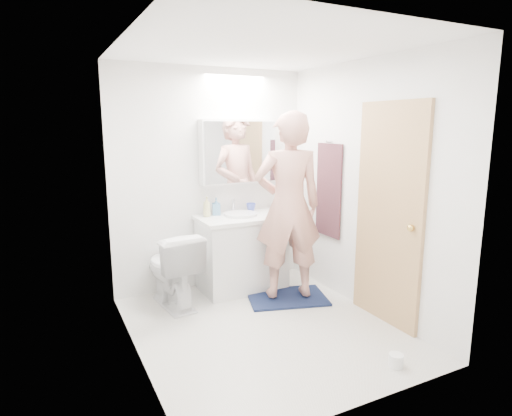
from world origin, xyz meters
TOP-DOWN VIEW (x-y plane):
  - floor at (0.00, 0.00)m, footprint 2.50×2.50m
  - ceiling at (0.00, 0.00)m, footprint 2.50×2.50m
  - wall_back at (0.00, 1.25)m, footprint 2.50×0.00m
  - wall_front at (0.00, -1.25)m, footprint 2.50×0.00m
  - wall_left at (-1.10, 0.00)m, footprint 0.00×2.50m
  - wall_right at (1.10, 0.00)m, footprint 0.00×2.50m
  - vanity_cabinet at (0.24, 0.96)m, footprint 0.90×0.55m
  - countertop at (0.24, 0.96)m, footprint 0.95×0.58m
  - sink_basin at (0.24, 0.99)m, footprint 0.36×0.36m
  - faucet at (0.24, 1.19)m, footprint 0.02×0.02m
  - medicine_cabinet at (0.30, 1.18)m, footprint 0.88×0.14m
  - mirror_panel at (0.30, 1.10)m, footprint 0.84×0.01m
  - toilet at (-0.58, 0.85)m, footprint 0.50×0.79m
  - bath_rug at (0.53, 0.47)m, footprint 0.92×0.76m
  - person at (0.53, 0.47)m, footprint 0.79×0.63m
  - door at (1.08, -0.35)m, footprint 0.04×0.80m
  - door_knob at (1.04, -0.65)m, footprint 0.06×0.06m
  - towel at (1.08, 0.55)m, footprint 0.02×0.42m
  - towel_hook at (1.07, 0.55)m, footprint 0.07×0.02m
  - soap_bottle_a at (-0.11, 1.11)m, footprint 0.09×0.09m
  - soap_bottle_b at (0.01, 1.15)m, footprint 0.11×0.11m
  - toothbrush_cup at (0.43, 1.12)m, footprint 0.14×0.14m
  - toilet_paper_roll at (0.59, -1.01)m, footprint 0.11×0.11m

SIDE VIEW (x-z plane):
  - floor at x=0.00m, z-range 0.00..0.00m
  - bath_rug at x=0.53m, z-range 0.00..0.02m
  - toilet_paper_roll at x=0.59m, z-range 0.00..0.10m
  - toilet at x=-0.58m, z-range 0.00..0.77m
  - vanity_cabinet at x=0.24m, z-range 0.00..0.78m
  - countertop at x=0.24m, z-range 0.78..0.82m
  - sink_basin at x=0.24m, z-range 0.82..0.85m
  - toothbrush_cup at x=0.43m, z-range 0.82..0.92m
  - faucet at x=0.24m, z-range 0.82..0.98m
  - soap_bottle_b at x=0.01m, z-range 0.82..1.01m
  - soap_bottle_a at x=-0.11m, z-range 0.82..1.04m
  - door_knob at x=1.04m, z-range 0.92..0.98m
  - person at x=0.53m, z-range 0.05..1.93m
  - door at x=1.08m, z-range 0.00..2.00m
  - towel at x=1.08m, z-range 0.60..1.60m
  - wall_back at x=0.00m, z-range -0.05..2.45m
  - wall_front at x=0.00m, z-range -0.05..2.45m
  - wall_left at x=-1.10m, z-range -0.05..2.45m
  - wall_right at x=1.10m, z-range -0.05..2.45m
  - medicine_cabinet at x=0.30m, z-range 1.15..1.85m
  - mirror_panel at x=0.30m, z-range 1.17..1.83m
  - towel_hook at x=1.07m, z-range 1.61..1.63m
  - ceiling at x=0.00m, z-range 2.40..2.40m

